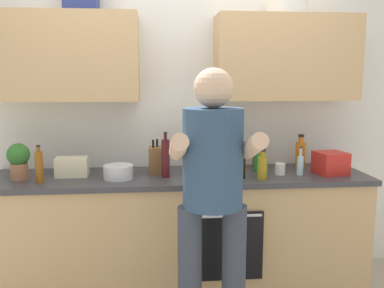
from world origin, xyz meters
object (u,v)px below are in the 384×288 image
at_px(bottle_juice, 300,154).
at_px(bottle_wine, 166,158).
at_px(bottle_soda, 258,158).
at_px(bottle_syrup, 39,166).
at_px(person_standing, 213,190).
at_px(bottle_soy, 241,158).
at_px(potted_herb, 19,159).
at_px(grocery_bag_rice, 72,167).
at_px(bottle_vinegar, 257,156).
at_px(grocery_bag_bread, 207,163).
at_px(bottle_water, 300,165).
at_px(cup_coffee, 280,169).
at_px(bottle_oil, 262,166).
at_px(grocery_bag_crisps, 331,163).
at_px(mixing_bowl, 118,172).
at_px(knife_block, 155,160).

relative_size(bottle_juice, bottle_wine, 0.81).
distance_m(bottle_soda, bottle_syrup, 1.61).
bearing_deg(bottle_soda, person_standing, -119.86).
height_order(bottle_soy, bottle_wine, bottle_soy).
height_order(bottle_syrup, potted_herb, bottle_syrup).
distance_m(bottle_wine, grocery_bag_rice, 0.70).
xyz_separation_m(bottle_vinegar, bottle_wine, (-0.75, -0.25, 0.04)).
bearing_deg(bottle_wine, grocery_bag_bread, 0.97).
bearing_deg(person_standing, bottle_water, 42.43).
relative_size(person_standing, cup_coffee, 19.45).
distance_m(bottle_soda, grocery_bag_rice, 1.41).
relative_size(bottle_soy, grocery_bag_bread, 1.77).
bearing_deg(grocery_bag_rice, bottle_wine, -7.80).
bearing_deg(bottle_vinegar, potted_herb, -172.84).
bearing_deg(bottle_vinegar, grocery_bag_bread, -150.83).
distance_m(bottle_oil, bottle_water, 0.33).
xyz_separation_m(bottle_juice, bottle_oil, (-0.41, -0.35, -0.02)).
bearing_deg(potted_herb, grocery_bag_crisps, -0.96).
xyz_separation_m(bottle_soy, bottle_syrup, (-1.42, 0.00, -0.03)).
height_order(bottle_water, mixing_bowl, bottle_water).
xyz_separation_m(cup_coffee, grocery_bag_bread, (-0.56, 0.00, 0.05)).
relative_size(bottle_wine, grocery_bag_crisps, 1.57).
height_order(bottle_soda, grocery_bag_rice, bottle_soda).
height_order(bottle_syrup, knife_block, bottle_syrup).
height_order(mixing_bowl, grocery_bag_crisps, grocery_bag_crisps).
bearing_deg(bottle_soy, bottle_water, 7.24).
xyz_separation_m(bottle_oil, bottle_vinegar, (0.06, 0.37, 0.01)).
relative_size(bottle_soy, bottle_water, 1.61).
distance_m(knife_block, grocery_bag_bread, 0.40).
height_order(bottle_soda, bottle_juice, bottle_juice).
height_order(bottle_oil, bottle_vinegar, bottle_vinegar).
height_order(person_standing, mixing_bowl, person_standing).
distance_m(cup_coffee, grocery_bag_rice, 1.56).
distance_m(person_standing, cup_coffee, 0.95).
bearing_deg(bottle_soy, grocery_bag_crisps, 5.61).
bearing_deg(grocery_bag_rice, grocery_bag_bread, -5.13).
bearing_deg(bottle_oil, bottle_water, 17.38).
relative_size(bottle_vinegar, cup_coffee, 2.78).
xyz_separation_m(person_standing, potted_herb, (-1.29, 0.75, 0.05)).
height_order(potted_herb, grocery_bag_rice, potted_herb).
distance_m(mixing_bowl, grocery_bag_crisps, 1.59).
relative_size(bottle_wine, potted_herb, 1.27).
xyz_separation_m(bottle_vinegar, mixing_bowl, (-1.09, -0.27, -0.05)).
height_order(bottle_juice, bottle_wine, bottle_wine).
xyz_separation_m(mixing_bowl, grocery_bag_bread, (0.65, 0.02, 0.05)).
distance_m(bottle_soy, knife_block, 0.65).
bearing_deg(potted_herb, bottle_soy, -3.89).
bearing_deg(person_standing, cup_coffee, 49.47).
distance_m(bottle_oil, grocery_bag_bread, 0.41).
height_order(bottle_water, cup_coffee, bottle_water).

